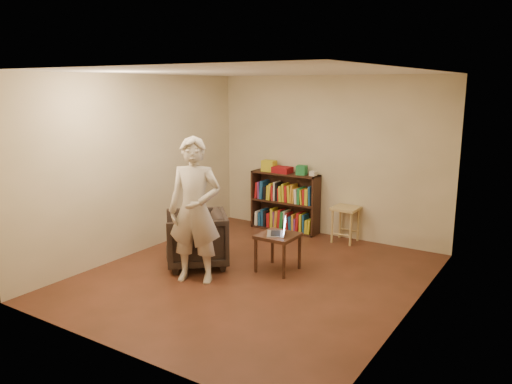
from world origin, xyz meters
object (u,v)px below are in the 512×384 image
Objects in this scene: stool at (346,214)px; person at (195,210)px; side_table at (278,240)px; laptop at (279,230)px; bookshelf at (285,205)px; armchair at (196,239)px.

person reaches higher than stool.
laptop is (0.02, -0.00, 0.14)m from side_table.
bookshelf is 1.95m from laptop.
stool is 1.12× the size of side_table.
armchair is at bearing -97.61° from laptop.
bookshelf is 0.65× the size of person.
side_table is 1.26× the size of laptop.
bookshelf is at bearing 176.75° from stool.
person reaches higher than side_table.
bookshelf is 1.93m from side_table.
person is at bearing -3.29° from armchair.
side_table is at bearing -63.48° from bookshelf.
laptop is at bearing 27.56° from person.
armchair reaches higher than laptop.
armchair is at bearing -157.61° from side_table.
laptop reaches higher than side_table.
stool is 2.47m from armchair.
bookshelf reaches higher than laptop.
armchair is at bearing -94.88° from bookshelf.
stool is 2.74m from person.
armchair is 0.77m from person.
side_table is at bearing -129.61° from laptop.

